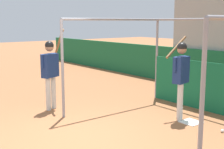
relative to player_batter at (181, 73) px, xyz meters
name	(u,v)px	position (x,y,z in m)	size (l,w,h in m)	color
ground_plane	(73,137)	(-0.55, -2.68, -1.15)	(60.00, 60.00, 0.00)	#935B38
batting_cage	(202,74)	(0.15, 0.61, -0.09)	(4.11, 3.34, 2.44)	gray
home_plate	(191,122)	(0.36, -0.01, -1.14)	(0.44, 0.44, 0.02)	white
player_batter	(181,73)	(0.00, 0.00, 0.00)	(0.54, 0.85, 2.00)	silver
player_waiting	(50,68)	(-2.71, -2.06, -0.01)	(0.63, 0.70, 2.17)	silver
baseball	(222,131)	(1.20, -0.02, -1.11)	(0.07, 0.07, 0.07)	white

